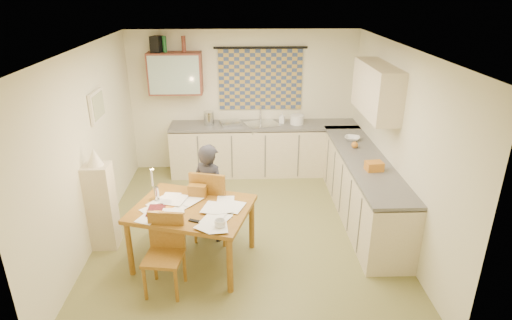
{
  "coord_description": "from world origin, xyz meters",
  "views": [
    {
      "loc": [
        -0.05,
        -5.21,
        3.22
      ],
      "look_at": [
        0.15,
        0.2,
        0.97
      ],
      "focal_mm": 30.0,
      "sensor_mm": 36.0,
      "label": 1
    }
  ],
  "objects_px": {
    "person": "(210,192)",
    "shelf_stand": "(102,207)",
    "counter_back": "(264,149)",
    "counter_right": "(362,187)",
    "chair_far": "(213,217)",
    "stove": "(385,229)",
    "dining_table": "(194,234)"
  },
  "relations": [
    {
      "from": "counter_back",
      "to": "shelf_stand",
      "type": "relative_size",
      "value": 2.87
    },
    {
      "from": "chair_far",
      "to": "person",
      "type": "xyz_separation_m",
      "value": [
        -0.03,
        0.01,
        0.36
      ]
    },
    {
      "from": "counter_back",
      "to": "counter_right",
      "type": "bearing_deg",
      "value": -50.16
    },
    {
      "from": "dining_table",
      "to": "shelf_stand",
      "type": "bearing_deg",
      "value": 179.55
    },
    {
      "from": "stove",
      "to": "person",
      "type": "height_order",
      "value": "person"
    },
    {
      "from": "counter_right",
      "to": "dining_table",
      "type": "height_order",
      "value": "counter_right"
    },
    {
      "from": "counter_back",
      "to": "dining_table",
      "type": "relative_size",
      "value": 2.08
    },
    {
      "from": "stove",
      "to": "chair_far",
      "type": "distance_m",
      "value": 2.21
    },
    {
      "from": "counter_right",
      "to": "chair_far",
      "type": "bearing_deg",
      "value": -165.81
    },
    {
      "from": "counter_back",
      "to": "dining_table",
      "type": "distance_m",
      "value": 2.84
    },
    {
      "from": "counter_right",
      "to": "person",
      "type": "bearing_deg",
      "value": -166.32
    },
    {
      "from": "counter_back",
      "to": "chair_far",
      "type": "height_order",
      "value": "chair_far"
    },
    {
      "from": "dining_table",
      "to": "shelf_stand",
      "type": "relative_size",
      "value": 1.38
    },
    {
      "from": "counter_back",
      "to": "stove",
      "type": "distance_m",
      "value": 3.02
    },
    {
      "from": "stove",
      "to": "person",
      "type": "xyz_separation_m",
      "value": [
        -2.17,
        0.57,
        0.25
      ]
    },
    {
      "from": "dining_table",
      "to": "chair_far",
      "type": "xyz_separation_m",
      "value": [
        0.21,
        0.51,
        -0.06
      ]
    },
    {
      "from": "counter_right",
      "to": "chair_far",
      "type": "height_order",
      "value": "chair_far"
    },
    {
      "from": "counter_back",
      "to": "stove",
      "type": "relative_size",
      "value": 3.86
    },
    {
      "from": "person",
      "to": "counter_back",
      "type": "bearing_deg",
      "value": -75.82
    },
    {
      "from": "dining_table",
      "to": "shelf_stand",
      "type": "xyz_separation_m",
      "value": [
        -1.19,
        0.37,
        0.2
      ]
    },
    {
      "from": "counter_back",
      "to": "dining_table",
      "type": "xyz_separation_m",
      "value": [
        -1.01,
        -2.66,
        -0.07
      ]
    },
    {
      "from": "counter_back",
      "to": "chair_far",
      "type": "relative_size",
      "value": 3.21
    },
    {
      "from": "stove",
      "to": "person",
      "type": "bearing_deg",
      "value": 165.23
    },
    {
      "from": "stove",
      "to": "dining_table",
      "type": "bearing_deg",
      "value": 178.88
    },
    {
      "from": "stove",
      "to": "chair_far",
      "type": "height_order",
      "value": "chair_far"
    },
    {
      "from": "counter_back",
      "to": "person",
      "type": "xyz_separation_m",
      "value": [
        -0.83,
        -2.13,
        0.22
      ]
    },
    {
      "from": "stove",
      "to": "dining_table",
      "type": "xyz_separation_m",
      "value": [
        -2.35,
        0.05,
        -0.05
      ]
    },
    {
      "from": "dining_table",
      "to": "chair_far",
      "type": "distance_m",
      "value": 0.56
    },
    {
      "from": "counter_back",
      "to": "chair_far",
      "type": "xyz_separation_m",
      "value": [
        -0.8,
        -2.14,
        -0.13
      ]
    },
    {
      "from": "chair_far",
      "to": "dining_table",
      "type": "bearing_deg",
      "value": 81.83
    },
    {
      "from": "shelf_stand",
      "to": "stove",
      "type": "bearing_deg",
      "value": -6.76
    },
    {
      "from": "person",
      "to": "shelf_stand",
      "type": "distance_m",
      "value": 1.39
    }
  ]
}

